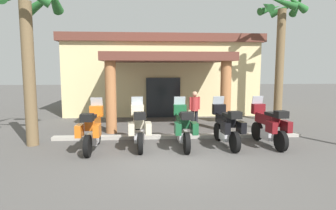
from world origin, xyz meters
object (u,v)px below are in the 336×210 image
(motorcycle_black, at_px, (227,126))
(motorcycle_orange, at_px, (92,129))
(motel_building, at_px, (160,74))
(palm_tree_near_portico, at_px, (281,32))
(pedestrian, at_px, (195,108))
(palm_tree_roadside, at_px, (27,27))
(motorcycle_cream, at_px, (139,127))
(motorcycle_green, at_px, (183,127))
(motorcycle_maroon, at_px, (269,125))

(motorcycle_black, bearing_deg, motorcycle_orange, 86.82)
(motel_building, relative_size, palm_tree_near_portico, 1.83)
(motorcycle_orange, bearing_deg, palm_tree_near_portico, -60.13)
(pedestrian, relative_size, palm_tree_roadside, 0.29)
(pedestrian, distance_m, palm_tree_roadside, 6.96)
(motorcycle_cream, height_order, palm_tree_near_portico, palm_tree_near_portico)
(motorcycle_green, relative_size, palm_tree_near_portico, 0.37)
(motorcycle_maroon, bearing_deg, motorcycle_orange, 84.92)
(motorcycle_black, height_order, palm_tree_near_portico, palm_tree_near_portico)
(motorcycle_green, height_order, motorcycle_maroon, same)
(motorcycle_cream, relative_size, motorcycle_maroon, 1.00)
(pedestrian, distance_m, palm_tree_near_portico, 5.62)
(motorcycle_black, relative_size, palm_tree_roadside, 0.40)
(motorcycle_maroon, height_order, pedestrian, pedestrian)
(motorcycle_orange, relative_size, motorcycle_cream, 1.00)
(palm_tree_near_portico, bearing_deg, pedestrian, -161.41)
(motorcycle_black, distance_m, palm_tree_roadside, 7.28)
(palm_tree_near_portico, bearing_deg, motorcycle_maroon, -117.33)
(palm_tree_near_portico, bearing_deg, motorcycle_cream, -147.34)
(motorcycle_cream, xyz_separation_m, pedestrian, (2.28, 2.76, 0.24))
(motorcycle_orange, relative_size, palm_tree_near_portico, 0.37)
(motorcycle_orange, xyz_separation_m, motorcycle_maroon, (5.82, 0.20, 0.00))
(motorcycle_orange, height_order, motorcycle_cream, same)
(motorcycle_orange, distance_m, motorcycle_green, 2.92)
(motorcycle_orange, relative_size, motorcycle_green, 1.00)
(pedestrian, bearing_deg, motel_building, 165.00)
(motorcycle_black, bearing_deg, palm_tree_roadside, 79.43)
(motorcycle_maroon, xyz_separation_m, palm_tree_near_portico, (2.19, 4.23, 3.60))
(motorcycle_maroon, bearing_deg, motel_building, 12.81)
(motel_building, height_order, pedestrian, motel_building)
(palm_tree_roadside, bearing_deg, pedestrian, 20.91)
(palm_tree_roadside, bearing_deg, motorcycle_orange, -19.35)
(motorcycle_orange, bearing_deg, motorcycle_maroon, -87.12)
(motorcycle_green, height_order, palm_tree_roadside, palm_tree_roadside)
(motorcycle_green, bearing_deg, motorcycle_orange, 90.95)
(motorcycle_green, height_order, palm_tree_near_portico, palm_tree_near_portico)
(motorcycle_cream, relative_size, palm_tree_roadside, 0.40)
(motorcycle_maroon, bearing_deg, motorcycle_green, 84.04)
(motorcycle_black, distance_m, pedestrian, 2.89)
(motorcycle_black, xyz_separation_m, motorcycle_maroon, (1.46, 0.01, 0.00))
(motorcycle_cream, bearing_deg, motorcycle_orange, 94.23)
(motel_building, bearing_deg, motorcycle_green, -88.37)
(motel_building, xyz_separation_m, palm_tree_roadside, (-4.68, -8.54, 1.68))
(motorcycle_maroon, height_order, palm_tree_roadside, palm_tree_roadside)
(motel_building, xyz_separation_m, palm_tree_near_portico, (5.47, -4.86, 2.04))
(pedestrian, bearing_deg, motorcycle_cream, -65.25)
(motel_building, relative_size, motorcycle_black, 5.00)
(motorcycle_maroon, xyz_separation_m, pedestrian, (-2.09, 2.79, 0.24))
(motel_building, height_order, motorcycle_cream, motel_building)
(motorcycle_black, bearing_deg, pedestrian, 7.07)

